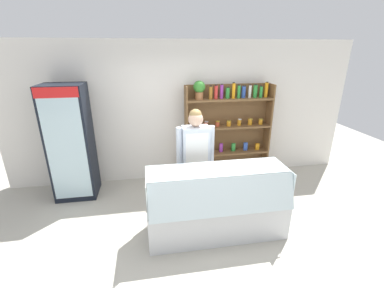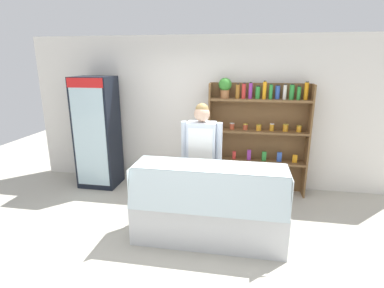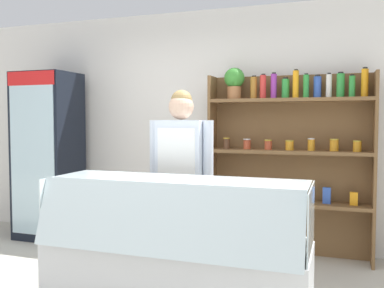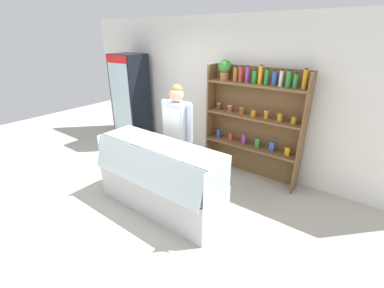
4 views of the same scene
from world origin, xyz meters
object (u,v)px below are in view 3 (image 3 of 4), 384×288
at_px(drinks_fridge, 48,156).
at_px(deli_display_case, 175,272).
at_px(shop_clerk, 181,168).
at_px(shelving_unit, 286,150).

relative_size(drinks_fridge, deli_display_case, 1.04).
height_order(drinks_fridge, deli_display_case, drinks_fridge).
bearing_deg(shop_clerk, shelving_unit, 52.33).
bearing_deg(shelving_unit, shop_clerk, -127.67).
relative_size(drinks_fridge, shop_clerk, 1.18).
xyz_separation_m(drinks_fridge, shop_clerk, (2.03, -0.82, 0.01)).
relative_size(shelving_unit, shop_clerk, 1.17).
distance_m(deli_display_case, shop_clerk, 0.96).
distance_m(shelving_unit, deli_display_case, 1.95).
bearing_deg(shop_clerk, deli_display_case, -73.43).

